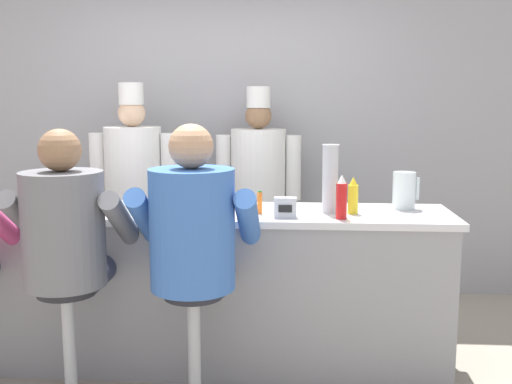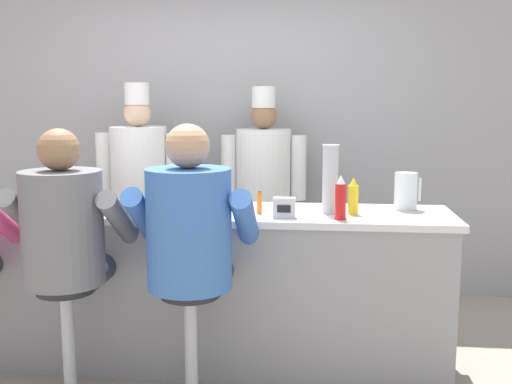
{
  "view_description": "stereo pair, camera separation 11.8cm",
  "coord_description": "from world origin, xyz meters",
  "px_view_note": "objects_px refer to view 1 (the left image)",
  "views": [
    {
      "loc": [
        0.64,
        -3.18,
        1.61
      ],
      "look_at": [
        0.4,
        0.29,
        1.08
      ],
      "focal_mm": 42.0,
      "sensor_mm": 36.0,
      "label": 1
    },
    {
      "loc": [
        0.76,
        -3.17,
        1.61
      ],
      "look_at": [
        0.4,
        0.29,
        1.08
      ],
      "focal_mm": 42.0,
      "sensor_mm": 36.0,
      "label": 2
    }
  ],
  "objects_px": {
    "hot_sauce_bottle_orange": "(260,203)",
    "coffee_mug_tan": "(217,205)",
    "napkin_dispenser_chrome": "(285,208)",
    "cup_stack_steel": "(330,179)",
    "mustard_bottle_yellow": "(353,197)",
    "water_pitcher_clear": "(404,190)",
    "ketchup_bottle_red": "(341,198)",
    "diner_seated_grey": "(67,235)",
    "cook_in_whites_near": "(134,185)",
    "breakfast_plate": "(170,213)",
    "cook_in_whites_far": "(258,186)",
    "diner_seated_blue": "(194,234)"
  },
  "relations": [
    {
      "from": "hot_sauce_bottle_orange",
      "to": "coffee_mug_tan",
      "type": "bearing_deg",
      "value": 164.93
    },
    {
      "from": "hot_sauce_bottle_orange",
      "to": "coffee_mug_tan",
      "type": "height_order",
      "value": "hot_sauce_bottle_orange"
    },
    {
      "from": "ketchup_bottle_red",
      "to": "cook_in_whites_near",
      "type": "bearing_deg",
      "value": 141.04
    },
    {
      "from": "hot_sauce_bottle_orange",
      "to": "diner_seated_grey",
      "type": "bearing_deg",
      "value": -154.46
    },
    {
      "from": "diner_seated_grey",
      "to": "cook_in_whites_near",
      "type": "xyz_separation_m",
      "value": [
        -0.08,
        1.57,
        0.04
      ]
    },
    {
      "from": "napkin_dispenser_chrome",
      "to": "diner_seated_grey",
      "type": "xyz_separation_m",
      "value": [
        -1.13,
        -0.36,
        -0.09
      ]
    },
    {
      "from": "water_pitcher_clear",
      "to": "cook_in_whites_far",
      "type": "height_order",
      "value": "cook_in_whites_far"
    },
    {
      "from": "coffee_mug_tan",
      "to": "napkin_dispenser_chrome",
      "type": "relative_size",
      "value": 1.08
    },
    {
      "from": "water_pitcher_clear",
      "to": "cup_stack_steel",
      "type": "height_order",
      "value": "cup_stack_steel"
    },
    {
      "from": "cook_in_whites_far",
      "to": "water_pitcher_clear",
      "type": "bearing_deg",
      "value": -47.26
    },
    {
      "from": "ketchup_bottle_red",
      "to": "cook_in_whites_far",
      "type": "xyz_separation_m",
      "value": [
        -0.55,
        1.38,
        -0.13
      ]
    },
    {
      "from": "mustard_bottle_yellow",
      "to": "napkin_dispenser_chrome",
      "type": "bearing_deg",
      "value": -158.89
    },
    {
      "from": "breakfast_plate",
      "to": "water_pitcher_clear",
      "type": "bearing_deg",
      "value": 12.37
    },
    {
      "from": "diner_seated_grey",
      "to": "water_pitcher_clear",
      "type": "bearing_deg",
      "value": 20.42
    },
    {
      "from": "water_pitcher_clear",
      "to": "cook_in_whites_near",
      "type": "xyz_separation_m",
      "value": [
        -1.92,
        0.88,
        -0.11
      ]
    },
    {
      "from": "ketchup_bottle_red",
      "to": "diner_seated_blue",
      "type": "bearing_deg",
      "value": -156.29
    },
    {
      "from": "breakfast_plate",
      "to": "diner_seated_blue",
      "type": "distance_m",
      "value": 0.43
    },
    {
      "from": "ketchup_bottle_red",
      "to": "cook_in_whites_far",
      "type": "distance_m",
      "value": 1.49
    },
    {
      "from": "breakfast_plate",
      "to": "napkin_dispenser_chrome",
      "type": "xyz_separation_m",
      "value": [
        0.67,
        -0.03,
        0.04
      ]
    },
    {
      "from": "coffee_mug_tan",
      "to": "diner_seated_grey",
      "type": "distance_m",
      "value": 0.9
    },
    {
      "from": "ketchup_bottle_red",
      "to": "cook_in_whites_far",
      "type": "bearing_deg",
      "value": 111.87
    },
    {
      "from": "cook_in_whites_near",
      "to": "water_pitcher_clear",
      "type": "bearing_deg",
      "value": -24.66
    },
    {
      "from": "hot_sauce_bottle_orange",
      "to": "cook_in_whites_far",
      "type": "bearing_deg",
      "value": 94.16
    },
    {
      "from": "cook_in_whites_near",
      "to": "cook_in_whites_far",
      "type": "height_order",
      "value": "cook_in_whites_near"
    },
    {
      "from": "hot_sauce_bottle_orange",
      "to": "cup_stack_steel",
      "type": "relative_size",
      "value": 0.33
    },
    {
      "from": "ketchup_bottle_red",
      "to": "cook_in_whites_near",
      "type": "distance_m",
      "value": 1.95
    },
    {
      "from": "mustard_bottle_yellow",
      "to": "hot_sauce_bottle_orange",
      "type": "xyz_separation_m",
      "value": [
        -0.54,
        -0.04,
        -0.04
      ]
    },
    {
      "from": "ketchup_bottle_red",
      "to": "diner_seated_blue",
      "type": "xyz_separation_m",
      "value": [
        -0.77,
        -0.34,
        -0.14
      ]
    },
    {
      "from": "hot_sauce_bottle_orange",
      "to": "water_pitcher_clear",
      "type": "bearing_deg",
      "value": 14.22
    },
    {
      "from": "hot_sauce_bottle_orange",
      "to": "water_pitcher_clear",
      "type": "height_order",
      "value": "water_pitcher_clear"
    },
    {
      "from": "cup_stack_steel",
      "to": "diner_seated_grey",
      "type": "distance_m",
      "value": 1.5
    },
    {
      "from": "ketchup_bottle_red",
      "to": "coffee_mug_tan",
      "type": "relative_size",
      "value": 1.84
    },
    {
      "from": "mustard_bottle_yellow",
      "to": "water_pitcher_clear",
      "type": "bearing_deg",
      "value": 29.03
    },
    {
      "from": "hot_sauce_bottle_orange",
      "to": "cup_stack_steel",
      "type": "bearing_deg",
      "value": 8.35
    },
    {
      "from": "breakfast_plate",
      "to": "napkin_dispenser_chrome",
      "type": "relative_size",
      "value": 2.18
    },
    {
      "from": "water_pitcher_clear",
      "to": "diner_seated_blue",
      "type": "distance_m",
      "value": 1.37
    },
    {
      "from": "cook_in_whites_far",
      "to": "cup_stack_steel",
      "type": "bearing_deg",
      "value": -67.3
    },
    {
      "from": "breakfast_plate",
      "to": "diner_seated_blue",
      "type": "height_order",
      "value": "diner_seated_blue"
    },
    {
      "from": "mustard_bottle_yellow",
      "to": "diner_seated_blue",
      "type": "bearing_deg",
      "value": -149.34
    },
    {
      "from": "cook_in_whites_far",
      "to": "mustard_bottle_yellow",
      "type": "bearing_deg",
      "value": -62.5
    },
    {
      "from": "water_pitcher_clear",
      "to": "coffee_mug_tan",
      "type": "relative_size",
      "value": 1.67
    },
    {
      "from": "mustard_bottle_yellow",
      "to": "hot_sauce_bottle_orange",
      "type": "distance_m",
      "value": 0.54
    },
    {
      "from": "coffee_mug_tan",
      "to": "cook_in_whites_far",
      "type": "height_order",
      "value": "cook_in_whites_far"
    },
    {
      "from": "ketchup_bottle_red",
      "to": "mustard_bottle_yellow",
      "type": "height_order",
      "value": "ketchup_bottle_red"
    },
    {
      "from": "breakfast_plate",
      "to": "cook_in_whites_far",
      "type": "xyz_separation_m",
      "value": [
        0.42,
        1.34,
        -0.03
      ]
    },
    {
      "from": "water_pitcher_clear",
      "to": "diner_seated_grey",
      "type": "bearing_deg",
      "value": -159.58
    },
    {
      "from": "cup_stack_steel",
      "to": "napkin_dispenser_chrome",
      "type": "xyz_separation_m",
      "value": [
        -0.26,
        -0.17,
        -0.14
      ]
    },
    {
      "from": "coffee_mug_tan",
      "to": "cup_stack_steel",
      "type": "distance_m",
      "value": 0.69
    },
    {
      "from": "breakfast_plate",
      "to": "coffee_mug_tan",
      "type": "bearing_deg",
      "value": 31.31
    },
    {
      "from": "cup_stack_steel",
      "to": "ketchup_bottle_red",
      "type": "bearing_deg",
      "value": -73.7
    }
  ]
}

